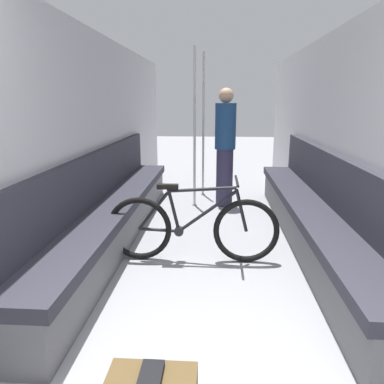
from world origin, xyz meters
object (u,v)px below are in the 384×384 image
(bench_seat_row_left, at_px, (113,212))
(grab_pole_near, at_px, (195,131))
(bench_seat_row_right, at_px, (312,216))
(passenger_standing, at_px, (225,147))
(grab_pole_far, at_px, (203,128))
(bicycle, at_px, (192,228))

(bench_seat_row_left, height_order, grab_pole_near, grab_pole_near)
(bench_seat_row_left, relative_size, bench_seat_row_right, 1.00)
(bench_seat_row_right, xyz_separation_m, passenger_standing, (-0.92, 1.52, 0.56))
(bench_seat_row_left, xyz_separation_m, bench_seat_row_right, (2.19, 0.00, 0.00))
(bench_seat_row_right, distance_m, grab_pole_far, 2.61)
(grab_pole_far, bearing_deg, grab_pole_near, -98.84)
(bench_seat_row_left, bearing_deg, passenger_standing, 50.25)
(bench_seat_row_right, distance_m, bicycle, 1.37)
(grab_pole_far, relative_size, passenger_standing, 1.32)
(passenger_standing, bearing_deg, grab_pole_far, -129.52)
(bench_seat_row_left, bearing_deg, bench_seat_row_right, 0.00)
(bench_seat_row_right, bearing_deg, bicycle, -158.35)
(bench_seat_row_right, distance_m, grab_pole_near, 2.17)
(bench_seat_row_left, distance_m, grab_pole_far, 2.46)
(bench_seat_row_right, height_order, grab_pole_near, grab_pole_near)
(bench_seat_row_left, relative_size, passenger_standing, 2.60)
(bench_seat_row_left, relative_size, grab_pole_near, 1.96)
(passenger_standing, bearing_deg, bench_seat_row_right, 53.08)
(grab_pole_far, bearing_deg, bicycle, -90.10)
(bench_seat_row_left, relative_size, grab_pole_far, 1.96)
(bench_seat_row_right, bearing_deg, grab_pole_far, 120.61)
(bicycle, bearing_deg, bench_seat_row_left, 132.44)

